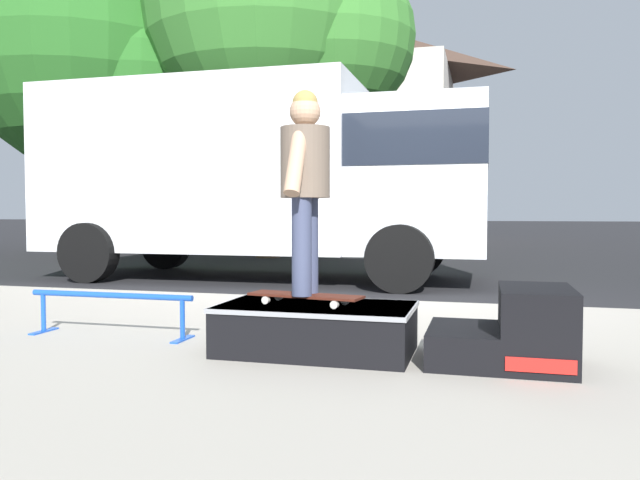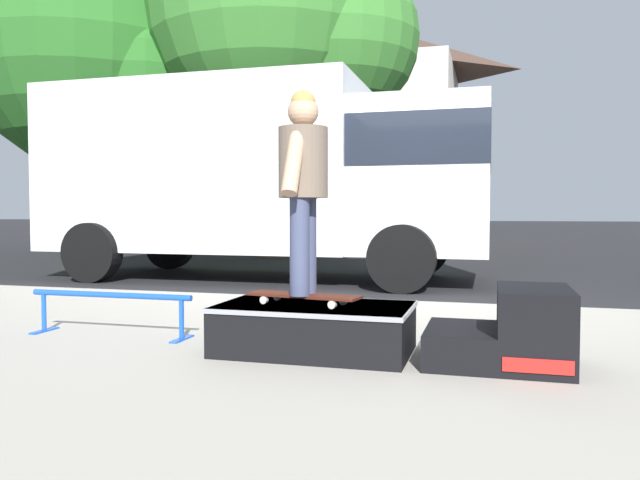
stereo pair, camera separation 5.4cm
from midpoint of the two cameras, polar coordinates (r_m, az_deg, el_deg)
name	(u,v)px [view 2 (the right image)]	position (r m, az deg, el deg)	size (l,w,h in m)	color
ground_plane	(422,305)	(7.14, 9.62, -5.98)	(140.00, 140.00, 0.00)	black
sidewalk_slab	(374,362)	(4.21, 5.37, -11.16)	(50.00, 5.00, 0.12)	#A8A093
skate_box	(315,327)	(4.15, -0.13, -8.01)	(1.28, 0.74, 0.32)	black
kicker_ramp	(511,333)	(4.00, 17.60, -8.18)	(0.86, 0.70, 0.48)	black
grind_rail	(110,303)	(4.96, -18.52, -5.57)	(1.36, 0.28, 0.33)	blue
skateboard	(303,296)	(4.12, -1.17, -5.19)	(0.80, 0.33, 0.07)	#4C1E14
skater_kid	(303,175)	(4.09, -1.18, 6.04)	(0.33, 0.69, 1.35)	#3F4766
box_truck	(266,172)	(9.85, -4.86, 6.31)	(6.91, 2.63, 3.05)	silver
street_tree_main	(102,59)	(16.80, -19.43, 15.48)	(6.44, 5.86, 7.95)	brown
street_tree_neighbour	(285,19)	(14.99, -3.16, 19.69)	(6.24, 5.68, 8.48)	brown
house_behind	(332,127)	(23.45, 1.19, 10.39)	(9.54, 8.23, 8.40)	beige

